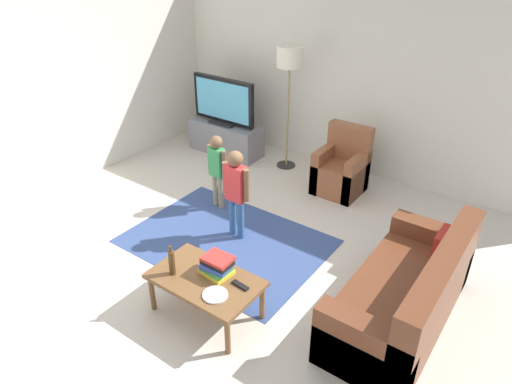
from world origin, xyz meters
TOP-DOWN VIEW (x-y plane):
  - ground at (0.00, 0.00)m, footprint 7.80×7.80m
  - wall_back at (0.00, 3.00)m, footprint 6.00×0.12m
  - wall_left at (-3.00, 0.00)m, footprint 0.12×6.00m
  - area_rug at (-0.27, 0.39)m, footprint 2.20×1.60m
  - tv_stand at (-1.82, 2.30)m, footprint 1.20×0.44m
  - tv at (-1.82, 2.28)m, footprint 1.10×0.28m
  - couch at (1.84, 0.37)m, footprint 0.80×1.80m
  - armchair at (0.24, 2.26)m, footprint 0.60×0.60m
  - floor_lamp at (-0.77, 2.45)m, footprint 0.36×0.36m
  - child_near_tv at (-0.85, 0.95)m, footprint 0.32×0.16m
  - child_center at (-0.24, 0.56)m, footprint 0.36×0.18m
  - coffee_table at (0.31, -0.60)m, footprint 1.00×0.60m
  - book_stack at (0.35, -0.48)m, footprint 0.30×0.25m
  - bottle at (0.03, -0.72)m, footprint 0.06×0.06m
  - tv_remote at (0.63, -0.50)m, footprint 0.17×0.06m
  - plate at (0.53, -0.72)m, footprint 0.22×0.22m

SIDE VIEW (x-z plane):
  - ground at x=0.00m, z-range 0.00..0.00m
  - area_rug at x=-0.27m, z-range 0.00..0.01m
  - tv_stand at x=-1.82m, z-range -0.01..0.49m
  - couch at x=1.84m, z-range -0.14..0.72m
  - armchair at x=0.24m, z-range -0.15..0.75m
  - coffee_table at x=0.31m, z-range 0.16..0.58m
  - plate at x=0.53m, z-range 0.42..0.44m
  - tv_remote at x=0.63m, z-range 0.42..0.44m
  - book_stack at x=0.35m, z-range 0.42..0.59m
  - bottle at x=0.03m, z-range 0.40..0.70m
  - child_near_tv at x=-0.85m, z-range 0.10..1.08m
  - child_center at x=-0.24m, z-range 0.11..1.20m
  - tv at x=-1.82m, z-range 0.49..1.20m
  - wall_back at x=0.00m, z-range 0.00..2.70m
  - wall_left at x=-3.00m, z-range 0.00..2.70m
  - floor_lamp at x=-0.77m, z-range 0.65..2.43m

